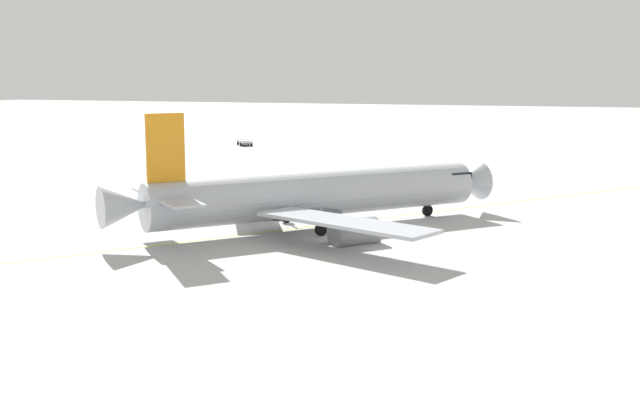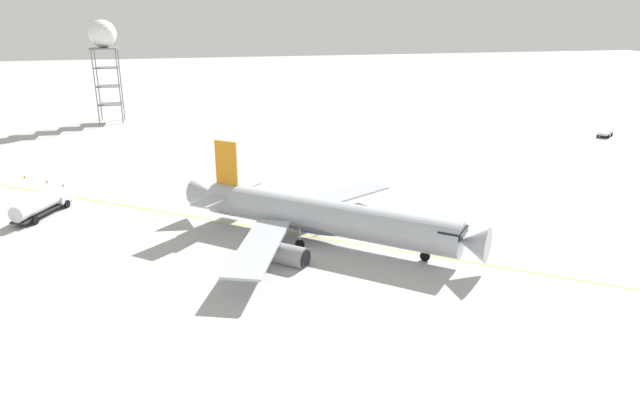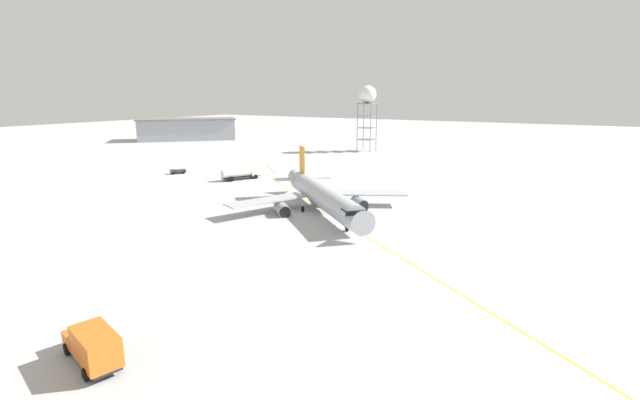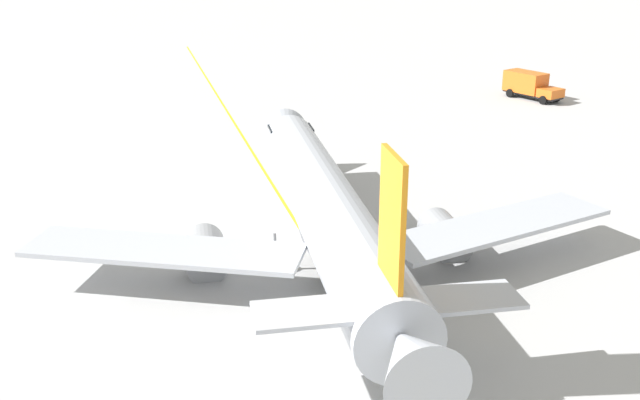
% 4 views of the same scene
% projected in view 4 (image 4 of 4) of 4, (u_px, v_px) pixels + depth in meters
% --- Properties ---
extents(ground_plane, '(600.00, 600.00, 0.00)m').
position_uv_depth(ground_plane, '(286.00, 229.00, 50.19)').
color(ground_plane, '#B2B2B2').
extents(airliner_main, '(31.06, 28.61, 10.99)m').
position_uv_depth(airliner_main, '(328.00, 215.00, 44.94)').
color(airliner_main, '#B2B7C1').
rests_on(airliner_main, ground_plane).
extents(catering_truck_truck, '(7.65, 4.38, 3.10)m').
position_uv_depth(catering_truck_truck, '(530.00, 85.00, 88.15)').
color(catering_truck_truck, '#232326').
rests_on(catering_truck_truck, ground_plane).
extents(taxiway_centreline, '(133.21, 102.02, 0.01)m').
position_uv_depth(taxiway_centreline, '(297.00, 223.00, 51.24)').
color(taxiway_centreline, yellow).
rests_on(taxiway_centreline, ground_plane).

